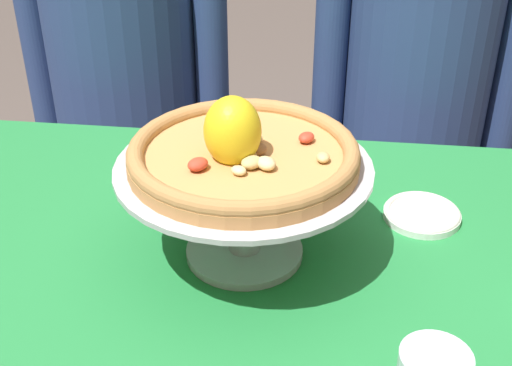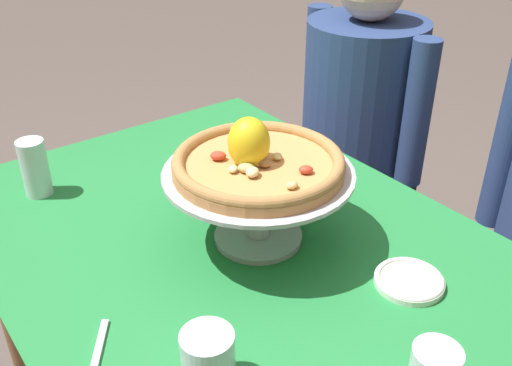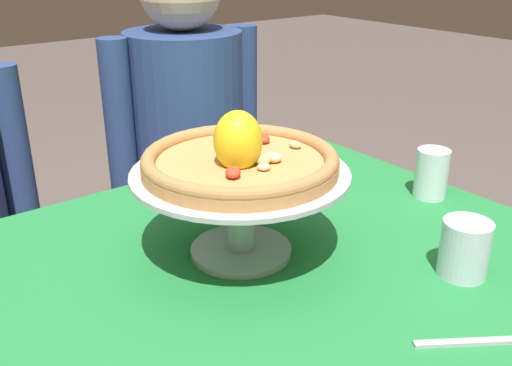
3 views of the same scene
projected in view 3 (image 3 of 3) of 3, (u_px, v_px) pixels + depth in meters
The scene contains 8 objects.
dining_table at pixel (236, 324), 1.01m from camera, with size 1.19×0.89×0.73m.
pizza_stand at pixel (241, 197), 0.97m from camera, with size 0.37×0.37×0.16m.
pizza at pixel (240, 159), 0.95m from camera, with size 0.33×0.33×0.11m.
water_glass_front_right at pixel (464, 251), 0.94m from camera, with size 0.08×0.08×0.10m.
water_glass_side_right at pixel (431, 176), 1.22m from camera, with size 0.07×0.07×0.11m.
side_plate at pixel (306, 187), 1.27m from camera, with size 0.13×0.13×0.02m.
dinner_fork at pixel (493, 341), 0.79m from camera, with size 0.17×0.13×0.01m.
diner_right at pixel (189, 167), 1.75m from camera, with size 0.49×0.35×1.23m.
Camera 3 is at (-0.48, -0.68, 1.24)m, focal length 40.39 mm.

